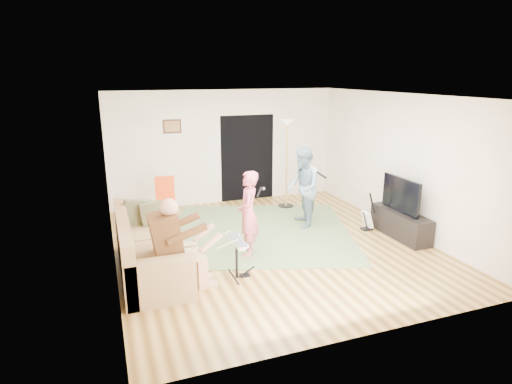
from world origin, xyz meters
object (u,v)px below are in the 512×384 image
at_px(guitar_spare, 368,219).
at_px(tv_cabinet, 400,224).
at_px(television, 401,194).
at_px(drum_kit, 237,261).
at_px(singer, 248,214).
at_px(sofa, 145,255).
at_px(guitarist, 303,188).
at_px(torchiere_lamp, 287,148).
at_px(dining_chair, 166,208).

height_order(guitar_spare, tv_cabinet, guitar_spare).
bearing_deg(television, drum_kit, -170.42).
xyz_separation_m(singer, tv_cabinet, (3.03, -0.21, -0.49)).
bearing_deg(guitar_spare, tv_cabinet, -54.02).
distance_m(singer, tv_cabinet, 3.08).
xyz_separation_m(sofa, guitarist, (3.27, 1.11, 0.51)).
bearing_deg(guitarist, drum_kit, -33.24).
relative_size(sofa, television, 2.30).
distance_m(torchiere_lamp, dining_chair, 3.04).
xyz_separation_m(sofa, dining_chair, (0.66, 2.20, 0.04)).
bearing_deg(tv_cabinet, guitarist, 142.60).
bearing_deg(torchiere_lamp, guitar_spare, -65.07).
distance_m(tv_cabinet, television, 0.60).
bearing_deg(tv_cabinet, sofa, 179.20).
distance_m(guitarist, tv_cabinet, 2.02).
distance_m(drum_kit, dining_chair, 2.93).
relative_size(drum_kit, guitar_spare, 0.84).
relative_size(guitar_spare, tv_cabinet, 0.55).
height_order(torchiere_lamp, television, torchiere_lamp).
height_order(guitar_spare, television, television).
xyz_separation_m(dining_chair, television, (4.10, -2.27, 0.50)).
distance_m(drum_kit, tv_cabinet, 3.55).
bearing_deg(guitarist, television, 66.59).
bearing_deg(torchiere_lamp, sofa, -145.18).
relative_size(singer, tv_cabinet, 1.06).
height_order(singer, guitarist, guitarist).
bearing_deg(singer, dining_chair, -129.88).
bearing_deg(sofa, guitarist, 18.74).
bearing_deg(television, guitarist, 141.68).
xyz_separation_m(drum_kit, guitarist, (1.96, 1.76, 0.54)).
relative_size(sofa, tv_cabinet, 1.66).
xyz_separation_m(guitarist, tv_cabinet, (1.54, -1.18, -0.57)).
relative_size(sofa, drum_kit, 3.61).
relative_size(guitar_spare, dining_chair, 0.77).
bearing_deg(sofa, guitar_spare, 5.92).
height_order(guitarist, dining_chair, guitarist).
xyz_separation_m(drum_kit, television, (3.45, 0.58, 0.57)).
distance_m(torchiere_lamp, television, 2.85).
xyz_separation_m(drum_kit, tv_cabinet, (3.50, 0.58, -0.03)).
relative_size(drum_kit, guitarist, 0.39).
relative_size(sofa, dining_chair, 2.34).
relative_size(torchiere_lamp, television, 2.03).
bearing_deg(television, guitar_spare, 122.25).
distance_m(guitar_spare, torchiere_lamp, 2.48).
xyz_separation_m(sofa, torchiere_lamp, (3.50, 2.44, 1.09)).
relative_size(drum_kit, singer, 0.43).
height_order(sofa, singer, singer).
bearing_deg(guitar_spare, sofa, -174.08).
distance_m(singer, torchiere_lamp, 2.95).
bearing_deg(singer, guitar_spare, 118.46).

